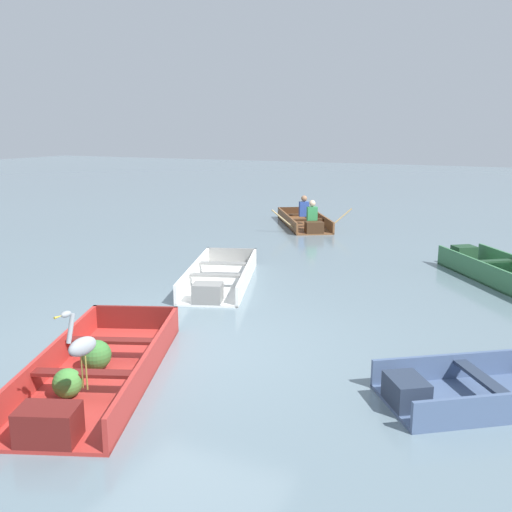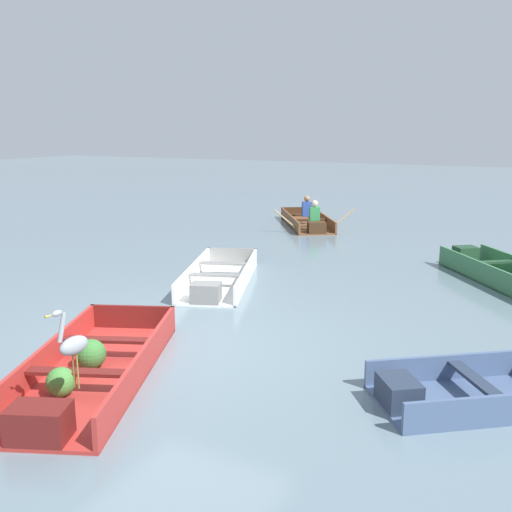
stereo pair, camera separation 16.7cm
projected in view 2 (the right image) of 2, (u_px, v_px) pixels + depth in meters
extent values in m
plane|color=slate|center=(183.00, 343.00, 7.83)|extent=(80.00, 80.00, 0.00)
cube|color=#AD2D28|center=(95.00, 375.00, 6.75)|extent=(2.35, 3.48, 0.04)
cube|color=#AD2D28|center=(143.00, 364.00, 6.67)|extent=(1.25, 3.04, 0.38)
cube|color=#AD2D28|center=(45.00, 361.00, 6.76)|extent=(1.25, 3.04, 0.38)
cube|color=maroon|center=(133.00, 318.00, 8.27)|extent=(1.17, 0.50, 0.38)
cube|color=maroon|center=(39.00, 423.00, 5.31)|extent=(0.65, 0.54, 0.34)
cube|color=maroon|center=(78.00, 372.00, 6.22)|extent=(1.11, 0.57, 0.04)
cube|color=maroon|center=(107.00, 340.00, 7.17)|extent=(1.11, 0.57, 0.04)
sphere|color=#428438|center=(61.00, 382.00, 6.17)|extent=(0.32, 0.32, 0.32)
sphere|color=#387533|center=(91.00, 354.00, 6.87)|extent=(0.36, 0.36, 0.36)
cube|color=#387047|center=(507.00, 283.00, 10.76)|extent=(2.83, 3.32, 0.04)
cube|color=#387047|center=(485.00, 275.00, 10.63)|extent=(2.06, 2.75, 0.41)
cube|color=#1E3D27|center=(465.00, 255.00, 12.16)|extent=(0.58, 0.56, 0.37)
cube|color=#1E3D27|center=(493.00, 262.00, 11.18)|extent=(0.82, 0.67, 0.04)
cube|color=white|center=(220.00, 282.00, 10.86)|extent=(2.03, 3.23, 0.04)
cube|color=white|center=(247.00, 274.00, 10.77)|extent=(1.06, 2.89, 0.36)
cube|color=white|center=(193.00, 273.00, 10.88)|extent=(1.06, 2.89, 0.36)
cube|color=gray|center=(232.00, 256.00, 12.28)|extent=(1.03, 0.41, 0.36)
cube|color=gray|center=(206.00, 293.00, 9.52)|extent=(0.58, 0.50, 0.32)
cube|color=gray|center=(215.00, 275.00, 10.36)|extent=(0.98, 0.48, 0.04)
cube|color=gray|center=(224.00, 263.00, 11.25)|extent=(0.98, 0.48, 0.04)
cube|color=#475B7F|center=(488.00, 366.00, 6.68)|extent=(2.49, 1.80, 0.33)
cube|color=#273246|center=(399.00, 392.00, 5.97)|extent=(0.57, 0.60, 0.30)
cube|color=#273246|center=(477.00, 380.00, 6.09)|extent=(0.70, 0.88, 0.04)
cube|color=brown|center=(307.00, 225.00, 17.17)|extent=(2.62, 3.30, 0.04)
cube|color=brown|center=(323.00, 220.00, 17.19)|extent=(1.75, 2.75, 0.34)
cube|color=brown|center=(290.00, 220.00, 17.08)|extent=(1.75, 2.75, 0.34)
cube|color=#3F2716|center=(297.00, 212.00, 18.67)|extent=(0.93, 0.61, 0.34)
cube|color=#3F2716|center=(317.00, 227.00, 15.74)|extent=(0.60, 0.56, 0.31)
cube|color=#3F2716|center=(310.00, 220.00, 16.65)|extent=(0.91, 0.65, 0.04)
cube|color=#3F2716|center=(304.00, 215.00, 17.58)|extent=(0.91, 0.65, 0.04)
cube|color=#2D4CA5|center=(307.00, 209.00, 17.06)|extent=(0.33, 0.30, 0.44)
sphere|color=#9E7051|center=(307.00, 199.00, 16.99)|extent=(0.18, 0.18, 0.18)
cube|color=#338C4C|center=(315.00, 215.00, 15.97)|extent=(0.33, 0.30, 0.44)
sphere|color=beige|center=(315.00, 203.00, 15.90)|extent=(0.18, 0.18, 0.18)
cylinder|color=tan|center=(344.00, 218.00, 16.08)|extent=(0.57, 0.38, 0.55)
cylinder|color=tan|center=(285.00, 219.00, 15.91)|extent=(0.57, 0.38, 0.55)
cylinder|color=olive|center=(78.00, 372.00, 5.53)|extent=(0.02, 0.02, 0.35)
cylinder|color=olive|center=(74.00, 370.00, 5.56)|extent=(0.02, 0.02, 0.35)
ellipsoid|color=#93999E|center=(74.00, 345.00, 5.49)|extent=(0.18, 0.34, 0.18)
cylinder|color=#93999E|center=(62.00, 327.00, 5.34)|extent=(0.06, 0.12, 0.28)
ellipsoid|color=#93999E|center=(57.00, 313.00, 5.27)|extent=(0.07, 0.12, 0.06)
cone|color=gold|center=(50.00, 316.00, 5.21)|extent=(0.04, 0.10, 0.02)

